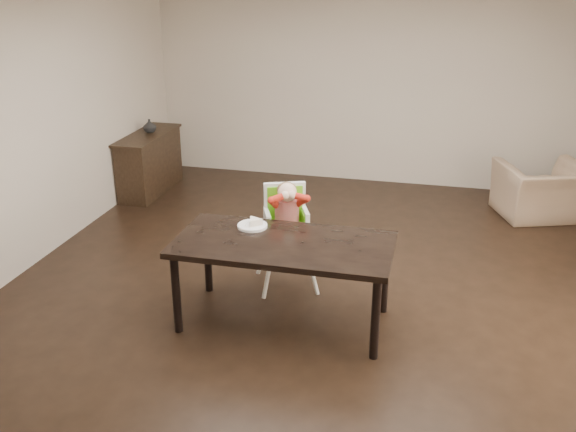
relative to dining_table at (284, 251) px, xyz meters
The scene contains 8 objects.
ground 0.85m from the dining_table, 63.67° to the left, with size 7.00×7.00×0.00m, color black.
room_walls 1.30m from the dining_table, 63.67° to the left, with size 6.02×7.02×2.71m.
dining_table is the anchor object (origin of this frame).
high_chair 0.71m from the dining_table, 101.83° to the left, with size 0.56×0.56×1.03m.
plate 0.43m from the dining_table, 143.84° to the left, with size 0.33×0.33×0.07m.
armchair 3.95m from the dining_table, 51.83° to the left, with size 0.99×0.64×0.87m, color tan.
sideboard 3.81m from the dining_table, 132.03° to the left, with size 0.44×1.26×0.79m.
vase 3.87m from the dining_table, 131.15° to the left, with size 0.17×0.18×0.17m, color #99999E.
Camera 1 is at (0.94, -5.15, 2.92)m, focal length 40.00 mm.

